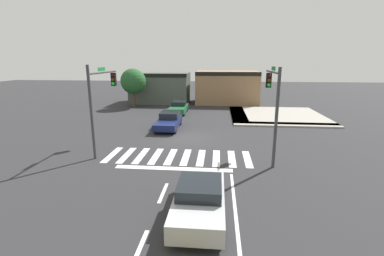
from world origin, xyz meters
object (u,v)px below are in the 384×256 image
at_px(car_navy, 169,121).
at_px(roadside_tree, 133,81).
at_px(traffic_signal_southeast, 273,96).
at_px(traffic_signal_southwest, 102,93).
at_px(car_green, 179,107).
at_px(car_silver, 200,199).

bearing_deg(car_navy, roadside_tree, -148.97).
height_order(traffic_signal_southeast, car_navy, traffic_signal_southeast).
distance_m(traffic_signal_southwest, roadside_tree, 17.88).
height_order(traffic_signal_southwest, car_green, traffic_signal_southwest).
relative_size(traffic_signal_southeast, car_silver, 1.21).
xyz_separation_m(traffic_signal_southwest, car_green, (3.10, 14.10, -3.27)).
height_order(traffic_signal_southwest, traffic_signal_southeast, traffic_signal_southwest).
distance_m(car_silver, roadside_tree, 27.47).
bearing_deg(roadside_tree, car_navy, -58.97).
bearing_deg(car_navy, car_silver, 14.76).
bearing_deg(car_navy, car_green, -178.84).
bearing_deg(car_silver, roadside_tree, 22.22).
distance_m(traffic_signal_southwest, traffic_signal_southeast, 10.99).
bearing_deg(car_navy, traffic_signal_southeast, 46.02).
relative_size(car_green, roadside_tree, 0.92).
bearing_deg(car_green, traffic_signal_southeast, 27.92).
bearing_deg(car_silver, traffic_signal_southeast, -29.17).
relative_size(car_silver, car_green, 1.02).
xyz_separation_m(car_silver, car_green, (-3.96, 21.85, -0.07)).
height_order(traffic_signal_southwest, car_navy, traffic_signal_southwest).
xyz_separation_m(traffic_signal_southwest, car_silver, (7.06, -7.75, -3.21)).
bearing_deg(traffic_signal_southeast, car_navy, 46.02).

